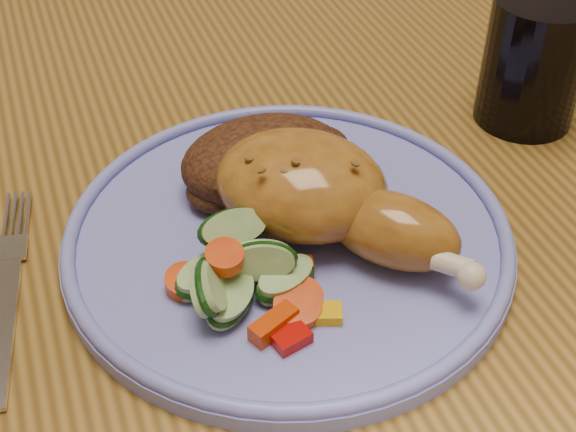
{
  "coord_description": "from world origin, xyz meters",
  "views": [
    {
      "loc": [
        -0.18,
        -0.5,
        1.13
      ],
      "look_at": [
        -0.04,
        -0.11,
        0.78
      ],
      "focal_mm": 50.0,
      "sensor_mm": 36.0,
      "label": 1
    }
  ],
  "objects": [
    {
      "name": "dining_table",
      "position": [
        0.0,
        0.0,
        0.67
      ],
      "size": [
        0.9,
        1.4,
        0.75
      ],
      "color": "brown",
      "rests_on": "ground"
    },
    {
      "name": "chair_far",
      "position": [
        0.0,
        0.63,
        0.49
      ],
      "size": [
        0.42,
        0.42,
        0.91
      ],
      "color": "#4C2D16",
      "rests_on": "ground"
    },
    {
      "name": "plate",
      "position": [
        -0.04,
        -0.11,
        0.76
      ],
      "size": [
        0.31,
        0.31,
        0.01
      ],
      "primitive_type": "cylinder",
      "color": "#6D71C8",
      "rests_on": "dining_table"
    },
    {
      "name": "plate_rim",
      "position": [
        -0.04,
        -0.11,
        0.77
      ],
      "size": [
        0.3,
        0.3,
        0.01
      ],
      "primitive_type": "torus",
      "color": "#6D71C8",
      "rests_on": "plate"
    },
    {
      "name": "chicken_leg",
      "position": [
        -0.01,
        -0.12,
        0.79
      ],
      "size": [
        0.17,
        0.19,
        0.06
      ],
      "color": "#9F6521",
      "rests_on": "plate"
    },
    {
      "name": "rice_pilaf",
      "position": [
        -0.03,
        -0.06,
        0.78
      ],
      "size": [
        0.13,
        0.09,
        0.05
      ],
      "color": "#452411",
      "rests_on": "plate"
    },
    {
      "name": "vegetable_pile",
      "position": [
        -0.08,
        -0.16,
        0.78
      ],
      "size": [
        0.1,
        0.11,
        0.05
      ],
      "color": "#A50A05",
      "rests_on": "plate"
    },
    {
      "name": "fork",
      "position": [
        -0.22,
        -0.1,
        0.75
      ],
      "size": [
        0.05,
        0.17,
        0.0
      ],
      "color": "silver",
      "rests_on": "dining_table"
    },
    {
      "name": "drinking_glass",
      "position": [
        0.2,
        -0.03,
        0.8
      ],
      "size": [
        0.08,
        0.08,
        0.11
      ],
      "primitive_type": "cylinder",
      "color": "black",
      "rests_on": "dining_table"
    }
  ]
}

